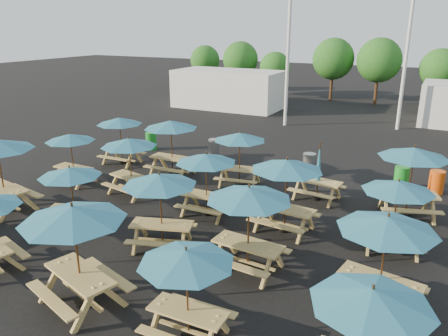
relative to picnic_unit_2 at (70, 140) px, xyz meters
The scene contains 32 objects.
ground 6.27m from the picnic_unit_2, ahead, with size 120.00×120.00×0.00m, color black.
picnic_unit_2 is the anchor object (origin of this frame).
picnic_unit_3 2.94m from the picnic_unit_2, 89.65° to the left, with size 2.06×2.06×2.16m.
picnic_unit_5 4.33m from the picnic_unit_2, 44.66° to the right, with size 2.39×2.39×2.03m.
picnic_unit_6 2.84m from the picnic_unit_2, ahead, with size 2.40×2.40×2.19m.
picnic_unit_7 3.98m from the picnic_unit_2, 41.65° to the left, with size 2.23×2.23×2.38m.
picnic_unit_8 8.52m from the picnic_unit_2, 43.91° to the right, with size 2.86×2.86×2.46m.
picnic_unit_9 6.82m from the picnic_unit_2, 24.47° to the right, with size 2.63×2.63×2.23m.
picnic_unit_10 6.25m from the picnic_unit_2, ahead, with size 2.06×2.06×2.15m.
picnic_unit_11 6.64m from the picnic_unit_2, 24.58° to the left, with size 2.33×2.33×2.17m.
picnic_unit_12 10.60m from the picnic_unit_2, 33.09° to the right, with size 1.94×1.94×2.05m.
picnic_unit_13 9.33m from the picnic_unit_2, 17.72° to the right, with size 2.31×2.31×2.32m.
picnic_unit_14 8.97m from the picnic_unit_2, ahead, with size 2.35×2.35×2.33m.
picnic_unit_15 9.61m from the picnic_unit_2, 16.61° to the left, with size 1.87×1.68×2.19m.
picnic_unit_16 13.53m from the picnic_unit_2, 24.86° to the right, with size 2.14×2.14×2.16m.
picnic_unit_17 12.53m from the picnic_unit_2, 13.95° to the right, with size 2.47×2.47×2.29m.
picnic_unit_18 12.07m from the picnic_unit_2, ahead, with size 2.29×2.29×2.09m.
picnic_unit_19 12.51m from the picnic_unit_2, 12.13° to the left, with size 2.83×2.83×2.39m.
waste_bin_0 5.66m from the picnic_unit_2, 92.12° to the left, with size 0.55×0.55×0.88m, color #198D25.
waste_bin_1 6.76m from the picnic_unit_2, 59.95° to the left, with size 0.55×0.55×0.88m, color gray.
waste_bin_2 9.83m from the picnic_unit_2, 33.96° to the left, with size 0.55×0.55×0.88m, color gray.
waste_bin_3 13.00m from the picnic_unit_2, 24.29° to the left, with size 0.55×0.55×0.88m, color #198D25.
waste_bin_4 14.14m from the picnic_unit_2, 22.40° to the left, with size 0.55×0.55×0.88m, color #EB520D.
mast_0 15.14m from the picnic_unit_2, 74.00° to the left, with size 0.20×0.20×12.00m, color silver.
mast_1 19.58m from the picnic_unit_2, 56.67° to the left, with size 0.20×0.20×12.00m, color silver.
event_tent_0 18.09m from the picnic_unit_2, 96.33° to the left, with size 8.00×4.00×2.80m, color silver.
tree_0 26.50m from the picnic_unit_2, 107.74° to the left, with size 2.80×2.80×4.24m.
tree_1 24.21m from the picnic_unit_2, 98.90° to the left, with size 3.11×3.11×4.72m.
tree_2 23.65m from the picnic_unit_2, 90.93° to the left, with size 2.59×2.59×3.93m.
tree_3 25.11m from the picnic_unit_2, 80.23° to the left, with size 3.36×3.36×5.09m.
tree_4 25.54m from the picnic_unit_2, 71.93° to the left, with size 3.41×3.41×5.17m.
tree_5 27.54m from the picnic_unit_2, 63.61° to the left, with size 2.94×2.94×4.45m.
Camera 1 is at (6.85, -12.00, 6.10)m, focal length 35.00 mm.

